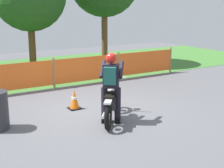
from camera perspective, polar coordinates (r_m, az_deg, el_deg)
name	(u,v)px	position (r m, az deg, el deg)	size (l,w,h in m)	color
ground	(96,112)	(8.76, -2.87, -4.82)	(24.00, 24.00, 0.02)	#5B5B60
grass_verge	(25,72)	(14.33, -14.78, 2.09)	(24.00, 6.53, 0.01)	#427A33
barrier_fence	(54,73)	(11.19, -10.06, 1.98)	(10.30, 0.08, 1.05)	#997547
motorcycle_lead	(112,101)	(8.02, 0.00, -3.01)	(1.34, 1.65, 0.96)	black
rider_lead	(111,84)	(7.69, -0.19, 0.01)	(0.74, 0.78, 1.69)	black
traffic_cone	(74,100)	(8.94, -6.55, -2.71)	(0.32, 0.32, 0.53)	black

